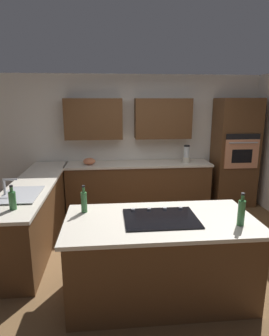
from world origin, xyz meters
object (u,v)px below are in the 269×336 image
Objects in this scene: cooktop at (161,218)px; blender at (186,155)px; sink_unit at (21,194)px; dish_soap_bottle at (12,200)px; wall_oven at (235,153)px; second_bottle at (241,212)px; mixing_bowl at (89,161)px; oil_bottle at (84,201)px.

blender reaches higher than cooktop.
sink_unit is at bearing -28.08° from cooktop.
dish_soap_bottle is at bearing 96.95° from sink_unit.
sink_unit is at bearing 25.95° from wall_oven.
mixing_bowl is at bearing -60.09° from second_bottle.
sink_unit is 3.00× the size of mixing_bowl.
mixing_bowl is (2.90, 0.04, -0.11)m from wall_oven.
oil_bottle is 0.92× the size of second_bottle.
second_bottle is (-2.37, 0.64, 0.02)m from dish_soap_bottle.
wall_oven is 3.35m from cooktop.
mixing_bowl is at bearing -113.94° from sink_unit.
mixing_bowl is at bearing -71.29° from cooktop.
sink_unit is 0.49m from dish_soap_bottle.
dish_soap_bottle is (2.62, 2.23, -0.03)m from blender.
dish_soap_bottle is 2.46m from second_bottle.
wall_oven reaches higher than sink_unit.
dish_soap_bottle is at bearing 32.09° from wall_oven.
second_bottle is (-1.65, 2.88, 0.07)m from mixing_bowl.
sink_unit is at bearing 66.06° from mixing_bowl.
mixing_bowl is at bearing -87.86° from oil_bottle.
wall_oven is 6.40× the size of second_bottle.
sink_unit is (3.68, 1.79, -0.15)m from wall_oven.
oil_bottle is 1.64m from second_bottle.
second_bottle is (-0.76, 0.23, 0.13)m from cooktop.
oil_bottle reaches higher than mixing_bowl.
wall_oven is at bearing -177.88° from blender.
wall_oven is 4.27m from dish_soap_bottle.
cooktop is 2.19× the size of blender.
blender is at bearing 2.12° from wall_oven.
sink_unit is at bearing -24.76° from second_bottle.
mixing_bowl is (0.90, -2.65, 0.06)m from cooktop.
wall_oven is 9.20× the size of mixing_bowl.
second_bottle is (0.25, 2.88, -0.01)m from blender.
wall_oven is 3.71m from oil_bottle.
oil_bottle is (-0.87, 0.63, 0.11)m from sink_unit.
blender is 1.49× the size of mixing_bowl.
mixing_bowl is 2.39m from oil_bottle.
oil_bottle is (2.81, 2.42, -0.05)m from wall_oven.
mixing_bowl is 2.35m from dish_soap_bottle.
wall_oven reaches higher than oil_bottle.
dish_soap_bottle is (3.62, 2.27, -0.06)m from wall_oven.
dish_soap_bottle is 0.82m from oil_bottle.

